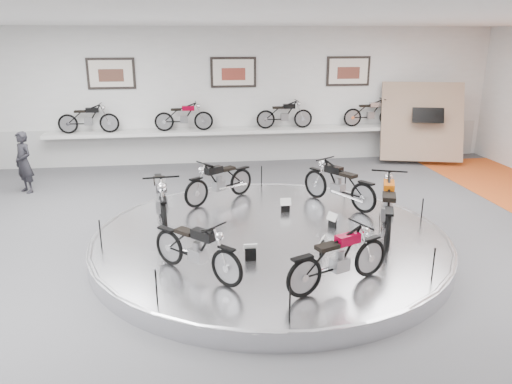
{
  "coord_description": "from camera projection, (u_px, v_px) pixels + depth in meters",
  "views": [
    {
      "loc": [
        -1.42,
        -8.01,
        3.75
      ],
      "look_at": [
        -0.22,
        0.6,
        1.0
      ],
      "focal_mm": 35.0,
      "sensor_mm": 36.0,
      "label": 1
    }
  ],
  "objects": [
    {
      "name": "floor",
      "position": [
        273.0,
        255.0,
        8.88
      ],
      "size": [
        16.0,
        16.0,
        0.0
      ],
      "primitive_type": "plane",
      "color": "#4C4C4F",
      "rests_on": "ground"
    },
    {
      "name": "ceiling",
      "position": [
        275.0,
        18.0,
        7.68
      ],
      "size": [
        16.0,
        16.0,
        0.0
      ],
      "primitive_type": "plane",
      "rotation": [
        3.14,
        0.0,
        0.0
      ],
      "color": "white",
      "rests_on": "wall_back"
    },
    {
      "name": "wall_back",
      "position": [
        234.0,
        96.0,
        14.89
      ],
      "size": [
        16.0,
        0.0,
        16.0
      ],
      "primitive_type": "plane",
      "rotation": [
        1.57,
        0.0,
        0.0
      ],
      "color": "white",
      "rests_on": "floor"
    },
    {
      "name": "dado_band",
      "position": [
        234.0,
        144.0,
        15.31
      ],
      "size": [
        15.68,
        0.04,
        1.1
      ],
      "primitive_type": "cube",
      "color": "#BCBCBA",
      "rests_on": "floor"
    },
    {
      "name": "display_platform",
      "position": [
        270.0,
        241.0,
        9.12
      ],
      "size": [
        6.4,
        6.4,
        0.3
      ],
      "primitive_type": "cylinder",
      "color": "silver",
      "rests_on": "floor"
    },
    {
      "name": "platform_rim",
      "position": [
        270.0,
        235.0,
        9.09
      ],
      "size": [
        6.4,
        6.4,
        0.1
      ],
      "primitive_type": "torus",
      "color": "#B2B2BA",
      "rests_on": "display_platform"
    },
    {
      "name": "shelf",
      "position": [
        235.0,
        131.0,
        14.91
      ],
      "size": [
        11.0,
        0.55,
        0.1
      ],
      "primitive_type": "cube",
      "color": "silver",
      "rests_on": "wall_back"
    },
    {
      "name": "poster_left",
      "position": [
        111.0,
        74.0,
        14.18
      ],
      "size": [
        1.35,
        0.06,
        0.88
      ],
      "primitive_type": "cube",
      "color": "silver",
      "rests_on": "wall_back"
    },
    {
      "name": "poster_center",
      "position": [
        233.0,
        72.0,
        14.65
      ],
      "size": [
        1.35,
        0.06,
        0.88
      ],
      "primitive_type": "cube",
      "color": "silver",
      "rests_on": "wall_back"
    },
    {
      "name": "poster_right",
      "position": [
        348.0,
        71.0,
        15.11
      ],
      "size": [
        1.35,
        0.06,
        0.88
      ],
      "primitive_type": "cube",
      "color": "silver",
      "rests_on": "wall_back"
    },
    {
      "name": "display_panel",
      "position": [
        422.0,
        122.0,
        15.01
      ],
      "size": [
        2.56,
        1.52,
        2.3
      ],
      "primitive_type": "cube",
      "rotation": [
        -0.35,
        0.0,
        -0.26
      ],
      "color": "#907260",
      "rests_on": "floor"
    },
    {
      "name": "shelf_bike_a",
      "position": [
        89.0,
        121.0,
        14.23
      ],
      "size": [
        1.22,
        0.43,
        0.73
      ],
      "primitive_type": null,
      "color": "black",
      "rests_on": "shelf"
    },
    {
      "name": "shelf_bike_b",
      "position": [
        184.0,
        118.0,
        14.59
      ],
      "size": [
        1.22,
        0.43,
        0.73
      ],
      "primitive_type": null,
      "color": "maroon",
      "rests_on": "shelf"
    },
    {
      "name": "shelf_bike_c",
      "position": [
        284.0,
        116.0,
        14.99
      ],
      "size": [
        1.22,
        0.43,
        0.73
      ],
      "primitive_type": null,
      "color": "black",
      "rests_on": "shelf"
    },
    {
      "name": "shelf_bike_d",
      "position": [
        371.0,
        114.0,
        15.34
      ],
      "size": [
        1.22,
        0.43,
        0.73
      ],
      "primitive_type": null,
      "color": "#A5A5AA",
      "rests_on": "shelf"
    },
    {
      "name": "bike_a",
      "position": [
        339.0,
        183.0,
        10.45
      ],
      "size": [
        1.37,
        1.68,
        0.96
      ],
      "primitive_type": null,
      "rotation": [
        0.0,
        0.0,
        2.15
      ],
      "color": "black",
      "rests_on": "display_platform"
    },
    {
      "name": "bike_b",
      "position": [
        219.0,
        181.0,
        10.71
      ],
      "size": [
        1.59,
        1.36,
        0.92
      ],
      "primitive_type": null,
      "rotation": [
        0.0,
        0.0,
        3.77
      ],
      "color": "black",
      "rests_on": "display_platform"
    },
    {
      "name": "bike_c",
      "position": [
        161.0,
        198.0,
        9.28
      ],
      "size": [
        0.84,
        1.92,
        1.1
      ],
      "primitive_type": null,
      "rotation": [
        0.0,
        0.0,
        4.81
      ],
      "color": "#A5A5AA",
      "rests_on": "display_platform"
    },
    {
      "name": "bike_d",
      "position": [
        196.0,
        248.0,
        7.37
      ],
      "size": [
        1.42,
        1.43,
        0.88
      ],
      "primitive_type": null,
      "rotation": [
        0.0,
        0.0,
        5.49
      ],
      "color": "black",
      "rests_on": "display_platform"
    },
    {
      "name": "bike_e",
      "position": [
        339.0,
        258.0,
        7.03
      ],
      "size": [
        1.61,
        1.09,
        0.89
      ],
      "primitive_type": null,
      "rotation": [
        0.0,
        0.0,
        6.69
      ],
      "color": "maroon",
      "rests_on": "display_platform"
    },
    {
      "name": "bike_f",
      "position": [
        388.0,
        206.0,
        8.83
      ],
      "size": [
        1.29,
        1.98,
        1.1
      ],
      "primitive_type": null,
      "rotation": [
        0.0,
        0.0,
        7.49
      ],
      "color": "#C45308",
      "rests_on": "display_platform"
    },
    {
      "name": "visitor",
      "position": [
        24.0,
        162.0,
        12.24
      ],
      "size": [
        0.65,
        0.65,
        1.52
      ],
      "primitive_type": "imported",
      "rotation": [
        0.0,
        0.0,
        -0.77
      ],
      "color": "black",
      "rests_on": "floor"
    }
  ]
}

